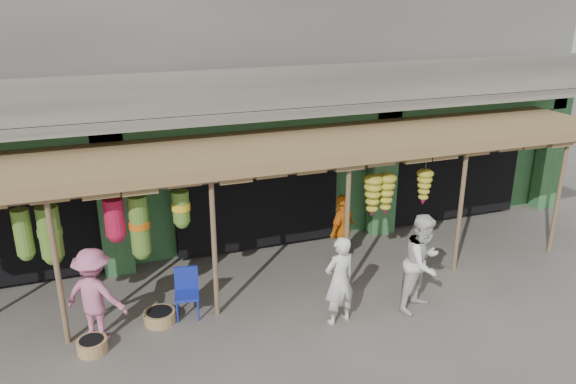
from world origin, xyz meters
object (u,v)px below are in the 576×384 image
object	(u,v)px
blue_chair	(187,289)
person_front	(340,281)
person_shopper	(95,295)
person_right	(423,263)
person_vendor	(342,229)

from	to	relation	value
blue_chair	person_front	distance (m)	2.69
person_front	person_shopper	world-z (taller)	person_shopper
person_right	blue_chair	bearing A→B (deg)	135.53
person_vendor	person_shopper	world-z (taller)	person_shopper
person_shopper	person_vendor	bearing A→B (deg)	-133.74
person_right	person_shopper	world-z (taller)	person_right
person_front	person_shopper	xyz separation A→B (m)	(-3.92, 0.88, 0.01)
blue_chair	person_front	bearing A→B (deg)	-15.33
person_front	person_right	bearing A→B (deg)	165.82
person_right	person_shopper	bearing A→B (deg)	142.76
blue_chair	person_vendor	xyz separation A→B (m)	(3.42, 0.90, 0.28)
person_vendor	person_right	bearing A→B (deg)	68.23
person_front	person_vendor	distance (m)	2.28
person_right	person_shopper	distance (m)	5.59
person_vendor	person_shopper	distance (m)	5.07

